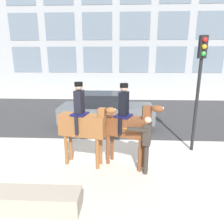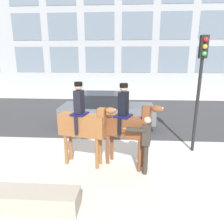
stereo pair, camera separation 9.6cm
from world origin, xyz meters
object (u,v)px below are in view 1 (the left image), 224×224
Objects in this scene: traffic_light at (200,77)px; street_car_near_lane at (106,110)px; mounted_horse_lead at (83,123)px; planter_ledge at (25,200)px; mounted_horse_companion at (127,124)px; pedestrian_bystander at (146,140)px.

street_car_near_lane is at bearing 143.69° from traffic_light.
mounted_horse_lead is 1.07× the size of planter_ledge.
mounted_horse_lead is at bearing -162.42° from traffic_light.
mounted_horse_lead is 4.16m from traffic_light.
mounted_horse_companion is at bearing -75.98° from street_car_near_lane.
street_car_near_lane is (-1.47, 4.06, -0.15)m from pedestrian_bystander.
planter_ledge is (-4.71, -3.24, -2.45)m from traffic_light.
traffic_light is at bearing -128.14° from pedestrian_bystander.
pedestrian_bystander is 2.98m from traffic_light.
mounted_horse_lead reaches higher than pedestrian_bystander.
traffic_light reaches higher than street_car_near_lane.
mounted_horse_lead is 0.65× the size of traffic_light.
planter_ledge is (-2.82, -1.65, -0.79)m from pedestrian_bystander.
mounted_horse_lead is at bearing -96.38° from street_car_near_lane.
pedestrian_bystander is 0.39× the size of street_car_near_lane.
pedestrian_bystander is 3.36m from planter_ledge.
mounted_horse_lead is at bearing -0.26° from pedestrian_bystander.
traffic_light is (1.89, 1.59, 1.66)m from pedestrian_bystander.
mounted_horse_companion is 0.58× the size of street_car_near_lane.
pedestrian_bystander is at bearing -139.91° from traffic_light.
mounted_horse_lead reaches higher than mounted_horse_companion.
pedestrian_bystander is (1.87, -0.40, -0.35)m from mounted_horse_lead.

